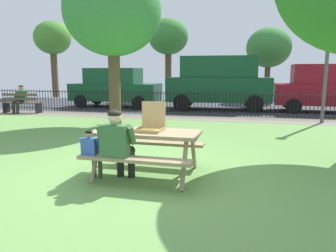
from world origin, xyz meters
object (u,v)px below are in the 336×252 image
object	(u,v)px
park_bench_left	(22,103)
parked_car_left	(218,82)
pizza_box_open	(151,125)
far_tree_midleft	(168,38)
parked_car_center	(331,87)
adult_at_table	(118,143)
picnic_table_foreground	(146,141)
person_on_park_bench	(20,98)
lamp_post_walkway	(328,44)
tree_midground_left	(113,12)
parked_car_far_left	(115,87)
far_tree_left	(53,39)
child_at_table	(92,150)
far_tree_center	(269,48)

from	to	relation	value
park_bench_left	parked_car_left	world-z (taller)	parked_car_left
pizza_box_open	far_tree_midleft	bearing A→B (deg)	101.68
parked_car_center	pizza_box_open	bearing A→B (deg)	-118.15
adult_at_table	parked_car_center	distance (m)	11.91
picnic_table_foreground	adult_at_table	size ratio (longest dim) A/B	1.54
person_on_park_bench	far_tree_midleft	size ratio (longest dim) A/B	0.24
lamp_post_walkway	tree_midground_left	bearing A→B (deg)	-163.95
parked_car_left	pizza_box_open	bearing A→B (deg)	-92.65
pizza_box_open	parked_car_far_left	distance (m)	10.96
picnic_table_foreground	parked_car_center	bearing A→B (deg)	61.72
park_bench_left	parked_car_left	distance (m)	8.80
adult_at_table	tree_midground_left	distance (m)	6.43
person_on_park_bench	lamp_post_walkway	distance (m)	12.21
far_tree_left	far_tree_midleft	world-z (taller)	far_tree_left
tree_midground_left	far_tree_left	bearing A→B (deg)	130.47
child_at_table	parked_car_far_left	xyz separation A→B (m)	(-3.87, 10.47, 0.49)
adult_at_table	far_tree_midleft	size ratio (longest dim) A/B	0.24
parked_car_left	parked_car_center	xyz separation A→B (m)	(4.84, -0.00, -0.21)
child_at_table	parked_car_left	bearing A→B (deg)	83.01
tree_midground_left	far_tree_midleft	xyz separation A→B (m)	(-0.47, 10.04, 0.24)
pizza_box_open	far_tree_midleft	xyz separation A→B (m)	(-3.05, 14.76, 3.00)
adult_at_table	far_tree_left	bearing A→B (deg)	125.10
park_bench_left	parked_car_center	distance (m)	13.40
adult_at_table	person_on_park_bench	world-z (taller)	same
picnic_table_foreground	tree_midground_left	size ratio (longest dim) A/B	0.36
tree_midground_left	far_tree_left	distance (m)	13.21
parked_car_far_left	far_tree_midleft	size ratio (longest dim) A/B	0.87
lamp_post_walkway	tree_midground_left	xyz separation A→B (m)	(-6.86, -1.97, 0.94)
parked_car_left	far_tree_midleft	bearing A→B (deg)	125.85
park_bench_left	pizza_box_open	bearing A→B (deg)	-41.07
adult_at_table	person_on_park_bench	bearing A→B (deg)	135.41
adult_at_table	parked_car_center	size ratio (longest dim) A/B	0.25
child_at_table	far_tree_midleft	bearing A→B (deg)	98.26
lamp_post_walkway	parked_car_center	distance (m)	3.72
person_on_park_bench	far_tree_midleft	bearing A→B (deg)	59.61
park_bench_left	parked_car_left	bearing A→B (deg)	21.45
lamp_post_walkway	far_tree_midleft	bearing A→B (deg)	132.26
pizza_box_open	person_on_park_bench	bearing A→B (deg)	139.12
far_tree_left	far_tree_midleft	xyz separation A→B (m)	(8.10, 0.00, -0.10)
tree_midground_left	park_bench_left	bearing A→B (deg)	158.78
parked_car_far_left	person_on_park_bench	bearing A→B (deg)	-134.02
picnic_table_foreground	adult_at_table	bearing A→B (deg)	-123.26
pizza_box_open	tree_midground_left	size ratio (longest dim) A/B	0.10
park_bench_left	far_tree_left	xyz separation A→B (m)	(-3.46, 8.06, 3.54)
pizza_box_open	parked_car_left	distance (m)	9.93
parked_car_center	far_tree_left	world-z (taller)	far_tree_left
parked_car_left	far_tree_center	bearing A→B (deg)	62.31
tree_midground_left	parked_car_far_left	world-z (taller)	tree_midground_left
parked_car_center	parked_car_left	bearing A→B (deg)	180.00
park_bench_left	parked_car_center	bearing A→B (deg)	13.84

